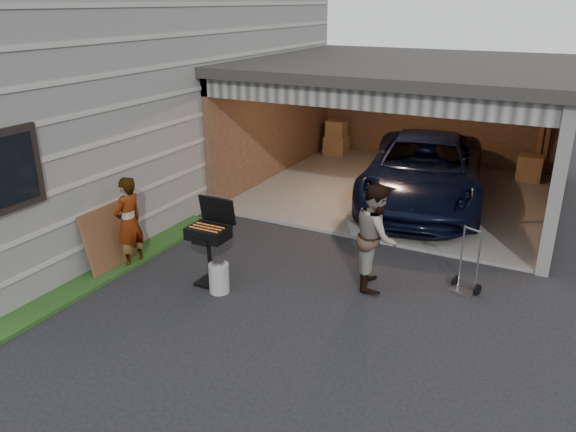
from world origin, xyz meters
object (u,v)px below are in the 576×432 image
at_px(propane_tank, 219,278).
at_px(hand_truck, 465,280).
at_px(bbq_grill, 210,235).
at_px(plywood_panel, 108,239).
at_px(woman, 129,222).
at_px(man, 376,236).
at_px(minivan, 423,173).

height_order(propane_tank, hand_truck, hand_truck).
distance_m(bbq_grill, plywood_panel, 1.79).
bearing_deg(woman, hand_truck, 110.05).
bearing_deg(bbq_grill, plywood_panel, -169.35).
relative_size(woman, man, 0.93).
distance_m(man, plywood_panel, 4.22).
distance_m(propane_tank, hand_truck, 3.66).
height_order(man, propane_tank, man).
distance_m(minivan, propane_tank, 5.44).
height_order(man, hand_truck, man).
distance_m(bbq_grill, hand_truck, 3.86).
bearing_deg(minivan, bbq_grill, -121.33).
relative_size(minivan, plywood_panel, 4.85).
distance_m(propane_tank, plywood_panel, 2.03).
xyz_separation_m(minivan, bbq_grill, (-1.94, -4.97, 0.09)).
bearing_deg(man, bbq_grill, 95.32).
height_order(woman, propane_tank, woman).
bearing_deg(plywood_panel, man, 19.42).
xyz_separation_m(minivan, hand_truck, (1.58, -3.47, -0.50)).
xyz_separation_m(minivan, plywood_panel, (-3.68, -5.30, -0.19)).
xyz_separation_m(minivan, man, (0.30, -3.90, 0.11)).
xyz_separation_m(bbq_grill, plywood_panel, (-1.74, -0.33, -0.28)).
bearing_deg(plywood_panel, propane_tank, 3.99).
bearing_deg(hand_truck, minivan, 137.15).
bearing_deg(minivan, woman, -134.24).
xyz_separation_m(propane_tank, hand_truck, (3.24, 1.69, -0.03)).
bearing_deg(propane_tank, woman, 176.73).
relative_size(bbq_grill, hand_truck, 1.32).
xyz_separation_m(bbq_grill, propane_tank, (0.27, -0.19, -0.56)).
bearing_deg(propane_tank, hand_truck, 27.46).
height_order(bbq_grill, plywood_panel, bbq_grill).
relative_size(propane_tank, hand_truck, 0.45).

